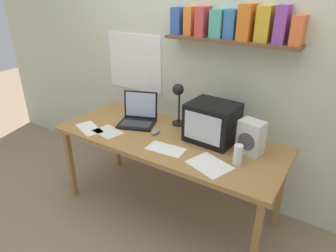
{
  "coord_description": "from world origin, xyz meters",
  "views": [
    {
      "loc": [
        1.18,
        -1.83,
        1.87
      ],
      "look_at": [
        0.0,
        0.0,
        0.84
      ],
      "focal_mm": 32.0,
      "sensor_mm": 36.0,
      "label": 1
    }
  ],
  "objects": [
    {
      "name": "computer_mouse",
      "position": [
        -0.13,
        0.0,
        0.76
      ],
      "size": [
        0.07,
        0.11,
        0.03
      ],
      "rotation": [
        0.0,
        0.0,
        0.15
      ],
      "color": "gray",
      "rests_on": "corner_desk"
    },
    {
      "name": "printed_handout",
      "position": [
        0.47,
        -0.2,
        0.74
      ],
      "size": [
        0.34,
        0.3,
        0.0
      ],
      "rotation": [
        0.0,
        0.0,
        -0.34
      ],
      "color": "white",
      "rests_on": "corner_desk"
    },
    {
      "name": "loose_paper_near_laptop",
      "position": [
        0.1,
        -0.18,
        0.74
      ],
      "size": [
        0.3,
        0.17,
        0.0
      ],
      "rotation": [
        0.0,
        0.0,
        0.07
      ],
      "color": "white",
      "rests_on": "corner_desk"
    },
    {
      "name": "back_wall",
      "position": [
        0.01,
        0.52,
        1.31
      ],
      "size": [
        5.6,
        0.24,
        2.6
      ],
      "color": "beige",
      "rests_on": "ground_plane"
    },
    {
      "name": "juice_glass",
      "position": [
        0.62,
        -0.08,
        0.81
      ],
      "size": [
        0.06,
        0.06,
        0.14
      ],
      "color": "white",
      "rests_on": "corner_desk"
    },
    {
      "name": "desk_lamp",
      "position": [
        -0.04,
        0.23,
        1.01
      ],
      "size": [
        0.13,
        0.16,
        0.39
      ],
      "rotation": [
        0.0,
        0.0,
        0.37
      ],
      "color": "black",
      "rests_on": "corner_desk"
    },
    {
      "name": "space_heater",
      "position": [
        0.64,
        0.12,
        0.87
      ],
      "size": [
        0.2,
        0.16,
        0.25
      ],
      "rotation": [
        0.0,
        0.0,
        -0.2
      ],
      "color": "silver",
      "rests_on": "corner_desk"
    },
    {
      "name": "corner_desk",
      "position": [
        0.0,
        0.0,
        0.69
      ],
      "size": [
        1.89,
        0.76,
        0.74
      ],
      "color": "#AA7940",
      "rests_on": "ground_plane"
    },
    {
      "name": "ground_plane",
      "position": [
        0.0,
        0.0,
        0.0
      ],
      "size": [
        12.0,
        12.0,
        0.0
      ],
      "primitive_type": "plane",
      "color": "#987E64"
    },
    {
      "name": "loose_paper_near_monitor",
      "position": [
        -0.48,
        -0.2,
        0.74
      ],
      "size": [
        0.27,
        0.22,
        0.0
      ],
      "rotation": [
        0.0,
        0.0,
        -0.21
      ],
      "color": "white",
      "rests_on": "corner_desk"
    },
    {
      "name": "crt_monitor",
      "position": [
        0.32,
        0.15,
        0.9
      ],
      "size": [
        0.39,
        0.34,
        0.31
      ],
      "rotation": [
        0.0,
        0.0,
        -0.06
      ],
      "color": "black",
      "rests_on": "corner_desk"
    },
    {
      "name": "open_notebook",
      "position": [
        -0.66,
        -0.23,
        0.74
      ],
      "size": [
        0.33,
        0.25,
        0.0
      ],
      "rotation": [
        0.0,
        0.0,
        -0.39
      ],
      "color": "white",
      "rests_on": "corner_desk"
    },
    {
      "name": "laptop",
      "position": [
        -0.39,
        0.11,
        0.81
      ],
      "size": [
        0.39,
        0.37,
        0.26
      ],
      "rotation": [
        0.0,
        0.0,
        0.35
      ],
      "color": "black",
      "rests_on": "corner_desk"
    }
  ]
}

